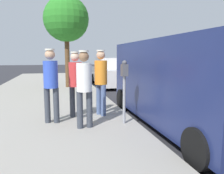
# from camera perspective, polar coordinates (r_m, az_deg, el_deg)

# --- Properties ---
(ground_plane) EXTENTS (80.00, 80.00, 0.00)m
(ground_plane) POSITION_cam_1_polar(r_m,az_deg,el_deg) (6.69, 12.51, -7.65)
(ground_plane) COLOR #2D2D33
(sidewalk_slab) EXTENTS (5.00, 32.00, 0.15)m
(sidewalk_slab) POSITION_cam_1_polar(r_m,az_deg,el_deg) (6.05, -19.20, -8.85)
(sidewalk_slab) COLOR #9E998E
(sidewalk_slab) RESTS_ON ground
(parking_meter_near) EXTENTS (0.14, 0.18, 1.52)m
(parking_meter_near) POSITION_cam_1_polar(r_m,az_deg,el_deg) (5.32, 3.14, 1.50)
(parking_meter_near) COLOR gray
(parking_meter_near) RESTS_ON sidewalk_slab
(pedestrian_in_orange) EXTENTS (0.34, 0.34, 1.78)m
(pedestrian_in_orange) POSITION_cam_1_polar(r_m,az_deg,el_deg) (6.09, -2.84, 2.31)
(pedestrian_in_orange) COLOR #4C608C
(pedestrian_in_orange) RESTS_ON sidewalk_slab
(pedestrian_in_red) EXTENTS (0.34, 0.34, 1.73)m
(pedestrian_in_red) POSITION_cam_1_polar(r_m,az_deg,el_deg) (5.91, -9.27, 1.74)
(pedestrian_in_red) COLOR #383D47
(pedestrian_in_red) RESTS_ON sidewalk_slab
(pedestrian_in_white) EXTENTS (0.36, 0.34, 1.74)m
(pedestrian_in_white) POSITION_cam_1_polar(r_m,az_deg,el_deg) (5.02, -7.07, 0.78)
(pedestrian_in_white) COLOR #383D47
(pedestrian_in_white) RESTS_ON sidewalk_slab
(pedestrian_in_blue) EXTENTS (0.35, 0.34, 1.79)m
(pedestrian_in_blue) POSITION_cam_1_polar(r_m,az_deg,el_deg) (5.57, -15.27, 1.57)
(pedestrian_in_blue) COLOR #383D47
(pedestrian_in_blue) RESTS_ON sidewalk_slab
(parked_van) EXTENTS (2.16, 5.22, 2.15)m
(parked_van) POSITION_cam_1_polar(r_m,az_deg,el_deg) (5.85, 17.65, 1.47)
(parked_van) COLOR navy
(parked_van) RESTS_ON ground
(parked_sedan_behind) EXTENTS (1.98, 4.42, 1.65)m
(parked_sedan_behind) POSITION_cam_1_polar(r_m,az_deg,el_deg) (13.36, -0.03, 3.54)
(parked_sedan_behind) COLOR white
(parked_sedan_behind) RESTS_ON ground
(street_tree) EXTENTS (2.29, 2.29, 4.61)m
(street_tree) POSITION_cam_1_polar(r_m,az_deg,el_deg) (12.05, -11.54, 16.46)
(street_tree) COLOR brown
(street_tree) RESTS_ON sidewalk_slab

